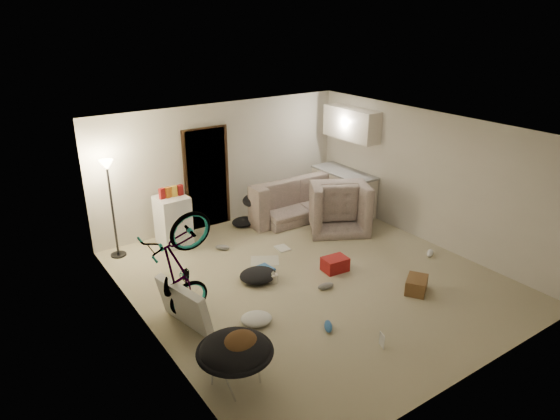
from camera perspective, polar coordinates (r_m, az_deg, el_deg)
floor at (r=8.45m, az=3.56°, el=-7.82°), size 5.50×6.00×0.02m
ceiling at (r=7.53m, az=4.00°, el=9.08°), size 5.50×6.00×0.02m
wall_back at (r=10.31m, az=-6.60°, el=5.25°), size 5.50×0.02×2.50m
wall_front at (r=6.07m, az=21.67°, el=-8.57°), size 5.50×0.02×2.50m
wall_left at (r=6.70m, az=-15.28°, el=-4.79°), size 0.02×6.00×2.50m
wall_right at (r=9.76m, az=16.69°, el=3.52°), size 0.02×6.00×2.50m
doorway at (r=10.17m, az=-8.43°, el=3.57°), size 0.85×0.10×2.04m
door_trim at (r=10.14m, az=-8.35°, el=3.53°), size 0.97×0.04×2.10m
floor_lamp at (r=9.14m, az=-18.90°, el=2.40°), size 0.28×0.28×1.81m
kitchen_counter at (r=11.09m, az=7.24°, el=2.02°), size 0.60×1.50×0.88m
counter_top at (r=10.94m, az=7.35°, el=4.29°), size 0.64×1.54×0.04m
kitchen_uppers at (r=10.76m, az=8.15°, el=9.74°), size 0.38×1.40×0.65m
sofa at (r=10.84m, az=1.49°, el=1.13°), size 2.30×0.92×0.67m
armchair at (r=10.33m, az=6.33°, el=0.19°), size 1.52×1.46×0.76m
bicycle at (r=7.24m, az=-11.29°, el=-9.44°), size 1.78×0.83×1.01m
book_asset at (r=6.97m, az=11.78°, el=-15.30°), size 0.24×0.20×0.01m
mini_fridge at (r=9.65m, az=-12.12°, el=-1.18°), size 0.58×0.58×0.95m
snack_box_0 at (r=9.40m, az=-13.32°, el=1.55°), size 0.11×0.09×0.30m
snack_box_1 at (r=9.44m, az=-12.64°, el=1.69°), size 0.11×0.09×0.30m
snack_box_2 at (r=9.48m, az=-11.98°, el=1.84°), size 0.10×0.07×0.30m
snack_box_3 at (r=9.52m, az=-11.31°, el=1.98°), size 0.11×0.08×0.30m
saucer_chair at (r=6.12m, az=-5.14°, el=-16.42°), size 0.92×0.92×0.65m
hoodie at (r=6.00m, az=-4.63°, el=-14.95°), size 0.61×0.58×0.22m
sofa_drape at (r=10.27m, az=-2.81°, el=1.14°), size 0.58×0.49×0.28m
tv_box at (r=7.23m, az=-10.90°, el=-10.66°), size 0.46×1.03×0.67m
drink_case_a at (r=8.28m, az=15.33°, el=-8.26°), size 0.52×0.49×0.24m
drink_case_b at (r=8.66m, az=6.31°, el=-6.16°), size 0.44×0.34×0.24m
juicer at (r=8.27m, az=-0.77°, el=-7.73°), size 0.15×0.15×0.21m
newspaper at (r=8.98m, az=-1.75°, el=-5.81°), size 0.63×0.59×0.01m
book_blue at (r=8.69m, az=-1.71°, el=-6.70°), size 0.26×0.34×0.03m
book_white at (r=9.40m, az=0.29°, el=-4.39°), size 0.25×0.31×0.03m
shoe_0 at (r=10.40m, az=-3.83°, el=-1.50°), size 0.31×0.18×0.11m
shoe_1 at (r=9.40m, az=-6.60°, el=-4.27°), size 0.28×0.27×0.10m
shoe_2 at (r=7.21m, az=5.54°, el=-13.09°), size 0.24×0.29×0.10m
shoe_3 at (r=8.13m, az=5.24°, el=-8.65°), size 0.30×0.16×0.10m
shoe_4 at (r=9.53m, az=16.77°, el=-4.74°), size 0.29×0.23×0.10m
clothes_lump_a at (r=8.32m, az=-2.52°, el=-7.46°), size 0.72×0.65×0.20m
clothes_lump_b at (r=10.41m, az=-4.20°, el=-1.35°), size 0.60×0.56×0.16m
clothes_lump_c at (r=7.30m, az=-2.73°, el=-12.31°), size 0.56×0.53×0.14m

